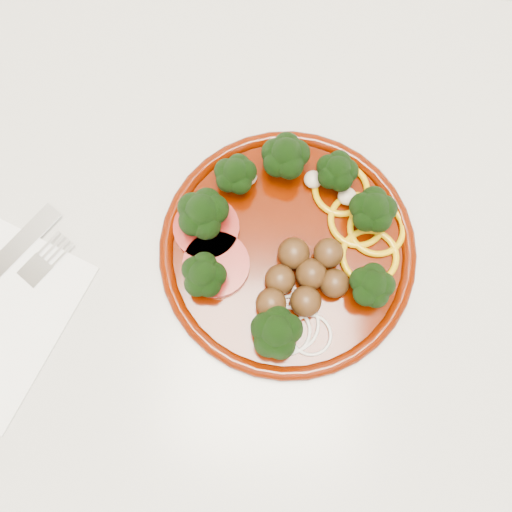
{
  "coord_description": "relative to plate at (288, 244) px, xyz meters",
  "views": [
    {
      "loc": [
        -0.15,
        1.55,
        1.45
      ],
      "look_at": [
        -0.16,
        1.69,
        0.92
      ],
      "focal_mm": 40.0,
      "sensor_mm": 36.0,
      "label": 1
    }
  ],
  "objects": [
    {
      "name": "counter",
      "position": [
        0.13,
        0.0,
        -0.47
      ],
      "size": [
        2.4,
        0.6,
        0.9
      ],
      "color": "white",
      "rests_on": "ground"
    },
    {
      "name": "plate",
      "position": [
        0.0,
        0.0,
        0.0
      ],
      "size": [
        0.25,
        0.25,
        0.06
      ],
      "rotation": [
        0.0,
        0.0,
        0.09
      ],
      "color": "#460D00",
      "rests_on": "counter"
    }
  ]
}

